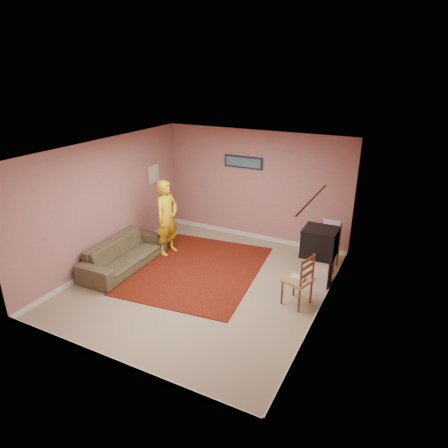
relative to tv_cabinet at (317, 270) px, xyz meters
The scene contains 26 objects.
ground 2.19m from the tv_cabinet, 154.07° to the right, with size 5.00×5.00×0.00m, color tan.
wall_back 2.68m from the tv_cabinet, 141.49° to the left, with size 4.50×0.02×2.60m, color #A5726D.
wall_front 4.08m from the tv_cabinet, 119.49° to the right, with size 4.50×0.02×2.60m, color #A5726D.
wall_left 4.42m from the tv_cabinet, 167.28° to the right, with size 0.02×5.00×2.60m, color #A5726D.
wall_right 1.40m from the tv_cabinet, 72.45° to the right, with size 0.02×5.00×2.60m, color #A5726D.
ceiling 3.15m from the tv_cabinet, 154.07° to the right, with size 4.50×5.00×0.02m, color white.
baseboard_back 2.50m from the tv_cabinet, 141.67° to the left, with size 4.50×0.02×0.10m, color silver.
baseboard_front 3.96m from the tv_cabinet, 119.56° to the right, with size 4.50×0.02×0.10m, color silver.
baseboard_left 4.30m from the tv_cabinet, 167.25° to the right, with size 0.02×5.00×0.10m, color silver.
baseboard_right 1.03m from the tv_cabinet, 73.00° to the right, with size 0.02×5.00×0.10m, color silver.
window 2.19m from the tv_cabinet, 80.96° to the right, with size 0.01×1.10×1.50m, color black.
curtain_sheer 2.22m from the tv_cabinet, 82.02° to the right, with size 0.01×0.75×2.10m, color white.
curtain_floral 1.62m from the tv_cabinet, 78.46° to the right, with size 0.01×0.35×2.10m, color silver.
curtain_rod 2.73m from the tv_cabinet, 82.30° to the right, with size 0.02×0.02×1.40m, color brown.
picture_back 3.12m from the tv_cabinet, 145.99° to the left, with size 0.95×0.04×0.28m.
picture_left 4.39m from the tv_cabinet, behind, with size 0.04×0.38×0.42m.
area_rug 2.41m from the tv_cabinet, 168.02° to the right, with size 2.41×3.02×0.02m, color black.
tv_cabinet is the anchor object (origin of this frame).
crt_tv 0.59m from the tv_cabinet, behind, with size 0.64×0.57×0.53m.
chair_a 0.85m from the tv_cabinet, 90.39° to the left, with size 0.44×0.42×0.53m.
dvd_player 0.83m from the tv_cabinet, 90.39° to the left, with size 0.36×0.26×0.06m, color #BBBAC0.
blue_throw 1.10m from the tv_cabinet, 90.32° to the left, with size 0.39×0.05×0.41m, color #94B2F2.
chair_b 0.84m from the tv_cabinet, 100.68° to the right, with size 0.52×0.54×0.53m.
game_console 0.82m from the tv_cabinet, 100.68° to the right, with size 0.23×0.17×0.05m, color silver.
sofa 3.90m from the tv_cabinet, 164.03° to the right, with size 2.04×0.80×0.60m, color brown.
person 3.37m from the tv_cabinet, behind, with size 0.61×0.40×1.68m, color gold.
Camera 1 is at (3.41, -5.80, 3.95)m, focal length 32.00 mm.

